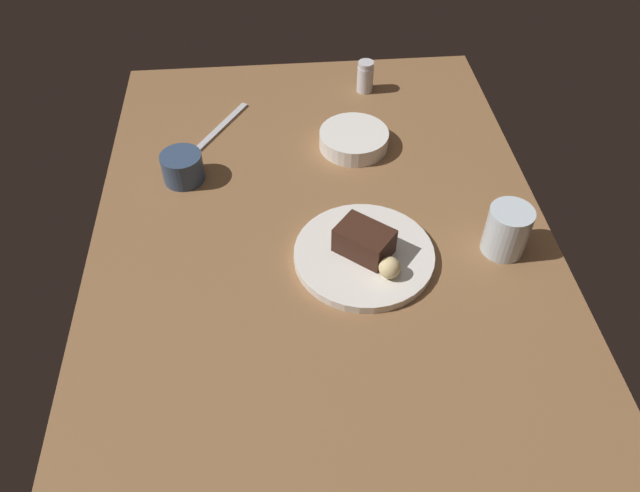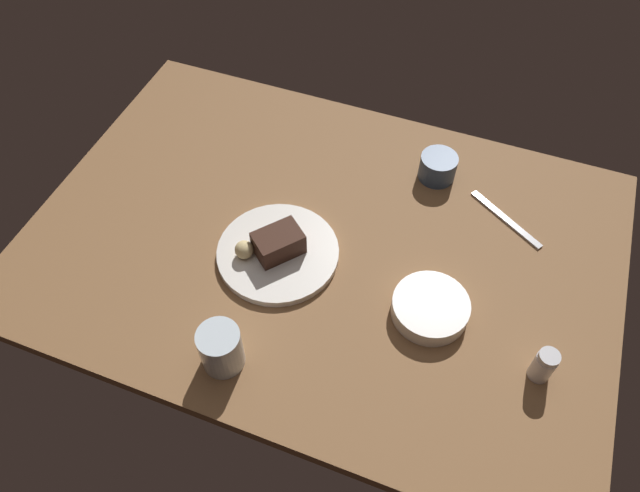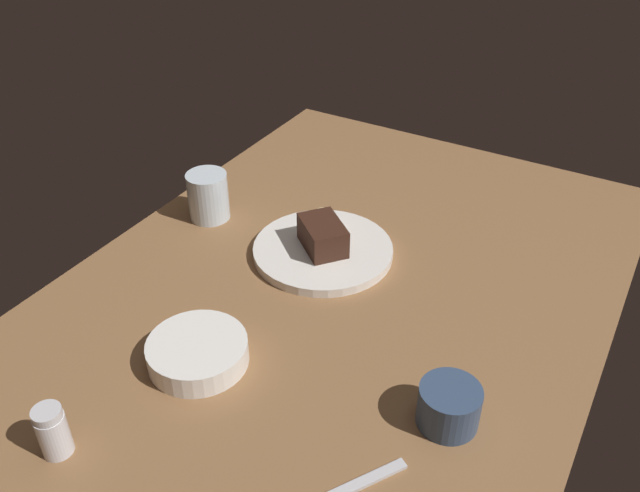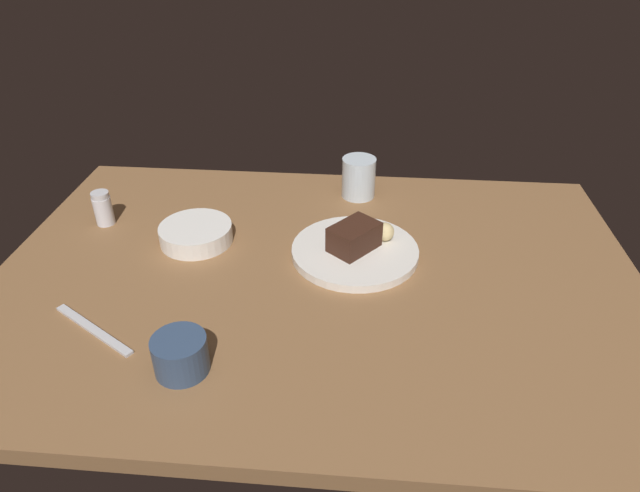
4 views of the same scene
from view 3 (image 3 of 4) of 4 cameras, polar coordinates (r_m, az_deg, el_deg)
dining_table at (r=112.35cm, az=1.44°, el=-4.10°), size 120.00×84.00×3.00cm
dessert_plate at (r=118.38cm, az=0.25°, el=-0.37°), size 24.66×24.66×1.62cm
chocolate_cake_slice at (r=116.25cm, az=0.23°, el=0.91°), size 10.88×11.26×5.10cm
bread_roll at (r=122.36cm, az=0.18°, el=2.44°), size 3.74×3.74×3.74cm
salt_shaker at (r=91.25cm, az=-21.75°, el=-14.40°), size 3.84×3.84×7.37cm
water_glass at (r=128.44cm, az=-9.47°, el=4.21°), size 7.67×7.67×9.20cm
side_bowl at (r=98.77cm, az=-10.34°, el=-8.85°), size 14.54×14.54×3.60cm
coffee_cup at (r=90.27cm, az=10.89°, el=-13.20°), size 8.17×8.17×5.86cm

